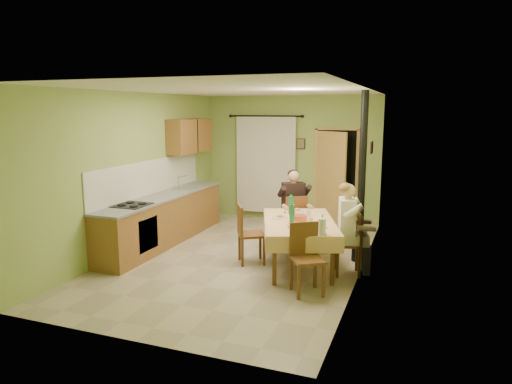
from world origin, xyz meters
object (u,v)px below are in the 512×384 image
at_px(chair_right, 348,256).
at_px(stove_flue, 361,201).
at_px(dining_table, 299,244).
at_px(chair_far, 294,231).
at_px(man_right, 349,218).
at_px(chair_left, 251,246).
at_px(chair_near, 307,273).
at_px(man_far, 294,199).

relative_size(chair_right, stove_flue, 0.33).
distance_m(dining_table, chair_far, 1.14).
relative_size(chair_right, man_right, 0.67).
distance_m(dining_table, man_right, 0.94).
bearing_deg(chair_left, stove_flue, 83.59).
xyz_separation_m(chair_far, chair_left, (-0.41, -1.16, 0.00)).
relative_size(chair_near, chair_right, 1.03).
relative_size(man_far, stove_flue, 0.50).
height_order(chair_far, chair_right, chair_far).
distance_m(dining_table, chair_right, 0.81).
xyz_separation_m(dining_table, chair_far, (-0.39, 1.07, -0.09)).
bearing_deg(dining_table, man_right, -24.56).
bearing_deg(chair_near, man_far, -101.75).
height_order(dining_table, man_right, man_right).
distance_m(chair_near, chair_right, 1.03).
relative_size(man_right, stove_flue, 0.50).
bearing_deg(man_right, chair_left, 75.74).
height_order(man_far, stove_flue, stove_flue).
relative_size(chair_far, chair_near, 1.00).
bearing_deg(chair_right, chair_left, 75.85).
bearing_deg(chair_right, chair_far, 31.25).
bearing_deg(chair_left, dining_table, 66.18).
bearing_deg(chair_near, chair_right, -146.05).
bearing_deg(man_right, chair_far, 30.88).
height_order(chair_left, man_far, man_far).
distance_m(dining_table, stove_flue, 1.26).
distance_m(chair_left, man_far, 1.37).
height_order(chair_right, chair_left, chair_left).
xyz_separation_m(man_right, stove_flue, (0.08, 0.70, 0.15)).
height_order(chair_near, chair_left, chair_left).
xyz_separation_m(man_far, stove_flue, (1.26, -0.44, 0.15)).
relative_size(dining_table, chair_far, 2.18).
xyz_separation_m(dining_table, chair_near, (0.38, -1.00, -0.09)).
bearing_deg(chair_far, dining_table, -102.56).
height_order(dining_table, man_far, man_far).
relative_size(chair_far, chair_right, 1.03).
bearing_deg(chair_near, stove_flue, -138.59).
bearing_deg(chair_far, man_right, -76.44).
bearing_deg(stove_flue, man_right, -96.43).
relative_size(chair_left, man_far, 0.70).
xyz_separation_m(chair_near, chair_right, (0.42, 0.94, -0.00)).
bearing_deg(man_far, chair_near, -101.92).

